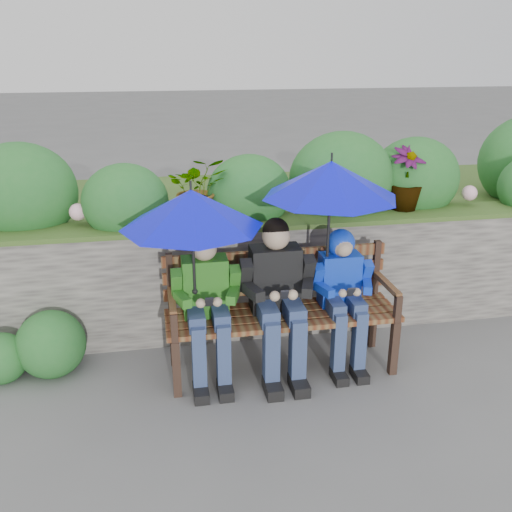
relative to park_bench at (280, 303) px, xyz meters
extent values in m
plane|color=#5C5C5C|center=(-0.20, -0.12, -0.54)|extent=(60.00, 60.00, 0.00)
cube|color=#504C48|center=(-0.20, 0.63, -0.04)|extent=(8.00, 0.40, 1.00)
cube|color=#406322|center=(-0.20, 0.63, 0.47)|extent=(8.00, 0.42, 0.04)
cube|color=#406322|center=(-0.20, 1.83, -0.06)|extent=(8.00, 2.00, 0.96)
ellipsoid|color=#246628|center=(-2.01, 0.97, 0.74)|extent=(0.93, 0.74, 0.83)
ellipsoid|color=#246628|center=(-1.15, 0.74, 0.68)|extent=(0.71, 0.57, 0.64)
ellipsoid|color=#246628|center=(-0.10, 0.83, 0.68)|extent=(0.74, 0.59, 0.67)
ellipsoid|color=#246628|center=(0.76, 0.90, 0.75)|extent=(0.96, 0.77, 0.86)
ellipsoid|color=#246628|center=(1.49, 0.96, 0.72)|extent=(0.86, 0.68, 0.77)
sphere|color=#E7A9BE|center=(-1.54, 0.73, 0.61)|extent=(0.14, 0.14, 0.14)
sphere|color=#E7A9BE|center=(0.03, 0.73, 0.61)|extent=(0.14, 0.14, 0.14)
sphere|color=#E7A9BE|center=(1.94, 0.73, 0.61)|extent=(0.14, 0.14, 0.14)
imported|color=#246628|center=(-0.55, 0.73, 0.76)|extent=(0.49, 0.43, 0.55)
imported|color=#246628|center=(1.30, 0.73, 0.77)|extent=(0.32, 0.32, 0.56)
sphere|color=#246628|center=(-1.79, 0.23, -0.31)|extent=(0.54, 0.54, 0.54)
sphere|color=#246628|center=(-2.15, 0.18, -0.37)|extent=(0.40, 0.40, 0.40)
cube|color=#2F2018|center=(-0.84, -0.31, -0.31)|extent=(0.06, 0.06, 0.45)
cube|color=#2F2018|center=(-0.84, 0.14, -0.31)|extent=(0.06, 0.06, 0.45)
cube|color=#2F2018|center=(0.84, -0.31, -0.31)|extent=(0.06, 0.06, 0.45)
cube|color=#2F2018|center=(0.84, 0.14, -0.31)|extent=(0.06, 0.06, 0.45)
cube|color=#5E2C17|center=(0.00, -0.27, -0.07)|extent=(1.79, 0.10, 0.04)
cube|color=#5E2C17|center=(0.00, -0.14, -0.07)|extent=(1.79, 0.10, 0.04)
cube|color=#5E2C17|center=(0.00, -0.01, -0.07)|extent=(1.79, 0.10, 0.04)
cube|color=#5E2C17|center=(0.00, 0.12, -0.07)|extent=(1.79, 0.10, 0.04)
cube|color=#2F2018|center=(-0.84, 0.16, 0.16)|extent=(0.05, 0.05, 0.50)
cube|color=#5E2C17|center=(-0.84, -0.08, 0.13)|extent=(0.05, 0.47, 0.04)
cube|color=#2F2018|center=(-0.84, -0.31, 0.02)|extent=(0.05, 0.05, 0.22)
cube|color=#2F2018|center=(0.84, 0.16, 0.16)|extent=(0.05, 0.05, 0.50)
cube|color=#5E2C17|center=(0.84, -0.08, 0.13)|extent=(0.05, 0.47, 0.04)
cube|color=#2F2018|center=(0.84, -0.31, 0.02)|extent=(0.05, 0.05, 0.22)
cube|color=#5E2C17|center=(0.00, 0.17, 0.06)|extent=(1.79, 0.03, 0.09)
cube|color=#5E2C17|center=(0.00, 0.17, 0.20)|extent=(1.79, 0.03, 0.09)
cube|color=#5E2C17|center=(0.00, 0.17, 0.34)|extent=(1.79, 0.03, 0.09)
cube|color=#2A621B|center=(-0.58, 0.02, 0.18)|extent=(0.34, 0.20, 0.46)
sphere|color=tan|center=(-0.58, 0.00, 0.49)|extent=(0.19, 0.19, 0.19)
sphere|color=tan|center=(-0.58, 0.01, 0.53)|extent=(0.18, 0.18, 0.18)
cube|color=navy|center=(-0.67, -0.14, 0.01)|extent=(0.12, 0.32, 0.12)
cube|color=navy|center=(-0.67, -0.30, -0.26)|extent=(0.10, 0.11, 0.55)
cube|color=black|center=(-0.67, -0.36, -0.50)|extent=(0.11, 0.22, 0.08)
cube|color=navy|center=(-0.49, -0.14, 0.01)|extent=(0.12, 0.32, 0.12)
cube|color=navy|center=(-0.49, -0.30, -0.26)|extent=(0.10, 0.11, 0.55)
cube|color=black|center=(-0.49, -0.36, -0.50)|extent=(0.11, 0.22, 0.08)
cube|color=#2A621B|center=(-0.80, -0.03, 0.24)|extent=(0.08, 0.18, 0.25)
cube|color=#2A621B|center=(-0.77, -0.16, 0.17)|extent=(0.13, 0.21, 0.07)
sphere|color=tan|center=(-0.64, -0.25, 0.17)|extent=(0.07, 0.07, 0.07)
cube|color=#2A621B|center=(-0.37, -0.03, 0.24)|extent=(0.08, 0.18, 0.25)
cube|color=#2A621B|center=(-0.40, -0.16, 0.17)|extent=(0.13, 0.21, 0.07)
sphere|color=tan|center=(-0.52, -0.25, 0.17)|extent=(0.07, 0.07, 0.07)
cube|color=#232428|center=(-0.58, -0.26, 0.18)|extent=(0.06, 0.07, 0.09)
cube|color=black|center=(-0.04, 0.02, 0.21)|extent=(0.38, 0.22, 0.51)
sphere|color=tan|center=(-0.04, 0.00, 0.56)|extent=(0.21, 0.21, 0.21)
sphere|color=black|center=(-0.04, 0.01, 0.59)|extent=(0.20, 0.20, 0.20)
cube|color=navy|center=(-0.14, -0.16, 0.02)|extent=(0.13, 0.35, 0.13)
cube|color=navy|center=(-0.14, -0.34, -0.26)|extent=(0.11, 0.12, 0.55)
cube|color=black|center=(-0.14, -0.41, -0.49)|extent=(0.12, 0.24, 0.09)
cube|color=navy|center=(0.06, -0.16, 0.02)|extent=(0.13, 0.35, 0.13)
cube|color=navy|center=(0.06, -0.34, -0.26)|extent=(0.11, 0.12, 0.55)
cube|color=black|center=(0.06, -0.41, -0.49)|extent=(0.12, 0.24, 0.09)
cube|color=black|center=(-0.28, -0.04, 0.27)|extent=(0.09, 0.20, 0.28)
cube|color=black|center=(-0.25, -0.18, 0.19)|extent=(0.14, 0.23, 0.08)
sphere|color=tan|center=(-0.11, -0.28, 0.19)|extent=(0.08, 0.08, 0.08)
cube|color=black|center=(0.20, -0.04, 0.27)|extent=(0.09, 0.20, 0.28)
cube|color=black|center=(0.16, -0.18, 0.19)|extent=(0.14, 0.23, 0.08)
sphere|color=tan|center=(0.02, -0.28, 0.19)|extent=(0.08, 0.08, 0.08)
cube|color=#232428|center=(-0.04, -0.29, 0.21)|extent=(0.06, 0.07, 0.09)
cube|color=#0530B4|center=(0.48, 0.02, 0.16)|extent=(0.31, 0.18, 0.42)
sphere|color=tan|center=(0.48, 0.00, 0.45)|extent=(0.17, 0.17, 0.17)
sphere|color=#0530B4|center=(0.48, 0.03, 0.46)|extent=(0.22, 0.22, 0.22)
sphere|color=tan|center=(0.48, -0.04, 0.44)|extent=(0.13, 0.13, 0.13)
cube|color=navy|center=(0.39, -0.13, 0.00)|extent=(0.11, 0.29, 0.11)
cube|color=navy|center=(0.39, -0.28, -0.27)|extent=(0.09, 0.10, 0.54)
cube|color=black|center=(0.39, -0.33, -0.50)|extent=(0.10, 0.20, 0.07)
cube|color=navy|center=(0.56, -0.13, 0.00)|extent=(0.11, 0.29, 0.11)
cube|color=navy|center=(0.56, -0.28, -0.27)|extent=(0.09, 0.10, 0.54)
cube|color=black|center=(0.56, -0.33, -0.50)|extent=(0.10, 0.20, 0.07)
cube|color=#0530B4|center=(0.28, -0.03, 0.22)|extent=(0.07, 0.17, 0.23)
cube|color=#0530B4|center=(0.31, -0.15, 0.15)|extent=(0.12, 0.19, 0.06)
sphere|color=tan|center=(0.42, -0.23, 0.15)|extent=(0.06, 0.06, 0.06)
cube|color=#0530B4|center=(0.67, -0.03, 0.22)|extent=(0.07, 0.17, 0.23)
cube|color=#0530B4|center=(0.65, -0.15, 0.15)|extent=(0.12, 0.19, 0.06)
sphere|color=tan|center=(0.53, -0.23, 0.15)|extent=(0.06, 0.06, 0.06)
cube|color=#232428|center=(0.48, -0.24, 0.16)|extent=(0.06, 0.07, 0.09)
cone|color=#070CE2|center=(-0.67, -0.09, 0.82)|extent=(1.02, 1.02, 0.27)
cylinder|color=black|center=(-0.67, -0.09, 0.99)|extent=(0.02, 0.02, 0.06)
cylinder|color=black|center=(-0.67, -0.09, 0.51)|extent=(0.02, 0.02, 0.63)
sphere|color=black|center=(-0.67, -0.09, 0.19)|extent=(0.04, 0.04, 0.04)
cone|color=#070CE2|center=(0.36, -0.02, 0.97)|extent=(1.02, 1.02, 0.27)
cylinder|color=black|center=(0.36, -0.02, 1.13)|extent=(0.02, 0.02, 0.06)
cylinder|color=black|center=(0.36, -0.02, 0.59)|extent=(0.02, 0.02, 0.76)
sphere|color=black|center=(0.36, -0.02, 0.21)|extent=(0.04, 0.04, 0.04)
camera|label=1|loc=(-0.92, -3.94, 1.89)|focal=40.00mm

